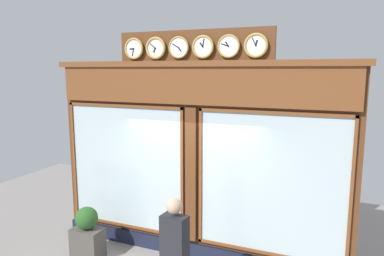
{
  "coord_description": "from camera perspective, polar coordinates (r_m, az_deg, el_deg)",
  "views": [
    {
      "loc": [
        -2.36,
        5.62,
        3.4
      ],
      "look_at": [
        0.0,
        0.0,
        2.4
      ],
      "focal_mm": 33.44,
      "sensor_mm": 36.0,
      "label": 1
    }
  ],
  "objects": [
    {
      "name": "planter_shrub",
      "position": [
        6.91,
        -16.47,
        -13.62
      ],
      "size": [
        0.41,
        0.41,
        0.41
      ],
      "primitive_type": "sphere",
      "color": "#285623",
      "rests_on": "planter_box"
    },
    {
      "name": "shop_facade",
      "position": [
        6.41,
        0.43,
        -4.97
      ],
      "size": [
        5.52,
        0.42,
        4.05
      ],
      "color": "#5B3319",
      "rests_on": "ground_plane"
    },
    {
      "name": "planter_box",
      "position": [
        7.11,
        -16.28,
        -17.18
      ],
      "size": [
        0.56,
        0.36,
        0.55
      ],
      "primitive_type": "cube",
      "color": "#4C4742",
      "rests_on": "ground_plane"
    },
    {
      "name": "pedestrian",
      "position": [
        5.21,
        -2.79,
        -18.98
      ],
      "size": [
        0.38,
        0.26,
        1.69
      ],
      "color": "black",
      "rests_on": "ground_plane"
    }
  ]
}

